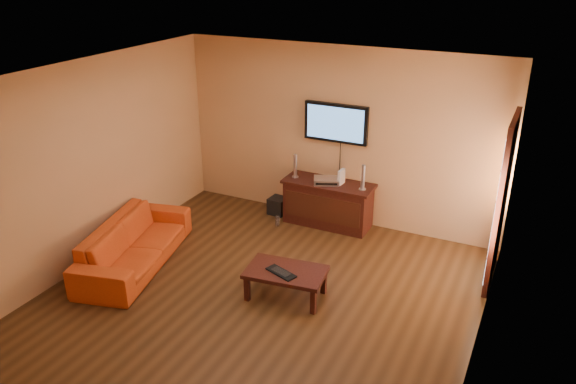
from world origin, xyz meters
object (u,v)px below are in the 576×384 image
Objects in this scene: television at (336,123)px; subwoofer at (278,206)px; coffee_table at (286,274)px; speaker_left at (295,167)px; speaker_right at (363,178)px; media_console at (328,203)px; game_console at (341,177)px; bottle at (277,221)px; av_receiver at (326,181)px; keyboard at (281,272)px; sofa at (134,237)px.

television is 3.68× the size of subwoofer.
coffee_table is 2.75× the size of speaker_left.
speaker_right is at bearing -25.14° from television.
media_console is 5.17× the size of subwoofer.
television is 4.29× the size of game_console.
television is 1.69m from subwoofer.
television is (0.00, 0.22, 1.22)m from media_console.
television reaches higher than speaker_right.
speaker_left is at bearing -171.33° from game_console.
media_console is 3.74× the size of speaker_left.
game_console is at bearing 26.40° from bottle.
game_console is (-0.35, 0.06, -0.06)m from speaker_right.
game_console is (-0.10, 2.09, 0.49)m from coffee_table.
subwoofer is (-0.85, 0.05, -0.61)m from av_receiver.
av_receiver is 1.63× the size of game_console.
television reaches higher than av_receiver.
speaker_left is 1.09m from speaker_right.
av_receiver reaches higher than media_console.
keyboard is at bearing -105.22° from av_receiver.
coffee_table is 4.43× the size of game_console.
media_console is at bearing 176.42° from speaker_right.
sofa is 5.51× the size of av_receiver.
game_console is (2.07, 2.26, 0.41)m from sofa.
television is 0.97× the size of coffee_table.
sofa is 4.85× the size of keyboard.
television is 2.66× the size of speaker_left.
speaker_right reaches higher than bottle.
speaker_left is at bearing -44.74° from sofa.
television is at bearing 97.32° from coffee_table.
keyboard is at bearing -101.34° from sofa.
media_console is 0.89m from subwoofer.
sofa is 5.58× the size of speaker_left.
speaker_left is 0.87× the size of keyboard.
media_console is at bearing 3.80° from subwoofer.
coffee_table is 0.49× the size of sofa.
coffee_table is 2.39m from subwoofer.
keyboard is (0.82, -2.13, -0.48)m from speaker_left.
game_console is 1.23× the size of bottle.
speaker_right is (0.55, -0.03, 0.52)m from media_console.
media_console is 3.25× the size of keyboard.
speaker_right is (0.25, 2.03, 0.55)m from coffee_table.
coffee_table is 2.15m from game_console.
av_receiver reaches higher than keyboard.
speaker_left reaches higher than av_receiver.
speaker_right is (1.09, -0.01, 0.01)m from speaker_left.
television reaches higher than sofa.
subwoofer is at bearing -166.35° from television.
av_receiver is at bearing -53.95° from sofa.
sofa is (-1.88, -2.46, -1.16)m from television.
television is at bearing 154.86° from speaker_right.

